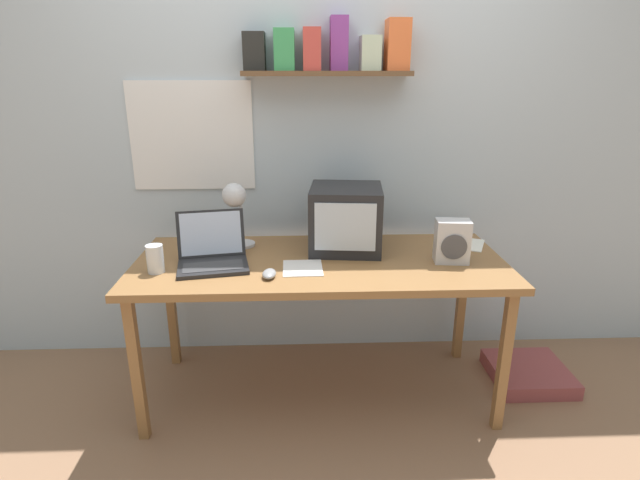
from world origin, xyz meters
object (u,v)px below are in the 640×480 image
Objects in this scene: crt_monitor at (346,218)px; desk_lamp at (236,202)px; loose_paper_near_monitor at (303,268)px; laptop at (212,252)px; computer_mouse at (269,274)px; juice_glass at (155,260)px; corner_desk at (320,271)px; floor_cushion at (529,373)px; open_notebook at (462,243)px; space_heater at (452,241)px.

crt_monitor is 1.12× the size of desk_lamp.
crt_monitor is 1.87× the size of loose_paper_near_monitor.
laptop is 0.33m from computer_mouse.
desk_lamp is 0.48m from juice_glass.
desk_lamp reaches higher than laptop.
corner_desk is 4.88× the size of laptop.
loose_paper_near_monitor is 0.52× the size of floor_cushion.
loose_paper_near_monitor is at bearing 33.42° from computer_mouse.
open_notebook is at bearing 20.56° from loose_paper_near_monitor.
laptop is 0.29m from desk_lamp.
space_heater reaches higher than open_notebook.
crt_monitor reaches higher than open_notebook.
laptop is 1.05× the size of desk_lamp.
open_notebook is 0.70× the size of floor_cushion.
loose_paper_near_monitor is (0.66, 0.02, -0.06)m from juice_glass.
desk_lamp reaches higher than space_heater.
juice_glass is at bearing -121.16° from desk_lamp.
open_notebook is at bearing 68.19° from space_heater.
crt_monitor is 0.53m from space_heater.
corner_desk is 4.44× the size of floor_cushion.
corner_desk reaches higher than floor_cushion.
laptop is at bearing -175.90° from corner_desk.
computer_mouse is (0.18, -0.37, -0.23)m from desk_lamp.
space_heater is 0.97m from floor_cushion.
open_notebook is at bearing 0.49° from laptop.
crt_monitor is 0.64m from open_notebook.
laptop is at bearing 21.41° from juice_glass.
corner_desk is 4.59× the size of crt_monitor.
space_heater is (1.13, -0.02, 0.04)m from laptop.
computer_mouse is (0.28, -0.17, -0.04)m from laptop.
desk_lamp reaches higher than corner_desk.
juice_glass reaches higher than loose_paper_near_monitor.
computer_mouse is 0.52× the size of loose_paper_near_monitor.
laptop is at bearing -97.86° from desk_lamp.
computer_mouse is at bearing -46.86° from desk_lamp.
desk_lamp is at bearing -175.16° from crt_monitor.
space_heater is (1.03, -0.22, -0.14)m from desk_lamp.
juice_glass reaches higher than open_notebook.
juice_glass is at bearing -174.36° from floor_cushion.
laptop is 1.83m from floor_cushion.
floor_cushion is (1.89, 0.19, -0.76)m from juice_glass.
desk_lamp reaches higher than juice_glass.
loose_paper_near_monitor is 1.43m from floor_cushion.
space_heater is at bearing -4.87° from corner_desk.
crt_monitor is 0.56m from desk_lamp.
corner_desk is 0.54m from desk_lamp.
desk_lamp reaches higher than loose_paper_near_monitor.
open_notebook is (0.14, 0.26, -0.10)m from space_heater.
open_notebook is (1.50, 0.33, -0.06)m from juice_glass.
laptop is 0.26m from juice_glass.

